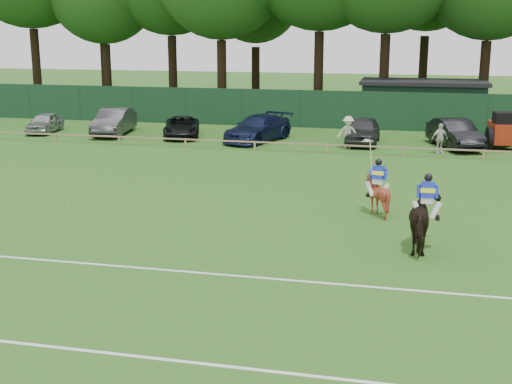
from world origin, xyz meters
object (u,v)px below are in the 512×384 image
(estate_black, at_px, (455,134))
(spectator_mid, at_px, (440,139))
(horse_dark, at_px, (426,221))
(spectator_left, at_px, (348,132))
(horse_chestnut, at_px, (377,195))
(sedan_navy, at_px, (258,128))
(tractor, at_px, (502,132))
(sedan_grey, at_px, (114,122))
(hatch_grey, at_px, (363,131))
(sedan_silver, at_px, (45,123))
(utility_shed, at_px, (423,103))
(suv_black, at_px, (182,127))

(estate_black, bearing_deg, spectator_mid, -133.30)
(horse_dark, relative_size, spectator_left, 1.23)
(horse_chestnut, xyz_separation_m, spectator_mid, (2.58, 13.04, 0.08))
(sedan_navy, height_order, tractor, tractor)
(sedan_grey, distance_m, hatch_grey, 15.44)
(horse_dark, relative_size, estate_black, 0.46)
(horse_chestnut, height_order, sedan_navy, sedan_navy)
(sedan_silver, relative_size, sedan_navy, 0.71)
(sedan_navy, relative_size, utility_shed, 0.62)
(sedan_silver, relative_size, spectator_mid, 2.31)
(spectator_mid, xyz_separation_m, utility_shed, (-0.84, 10.79, 0.73))
(sedan_navy, xyz_separation_m, tractor, (13.69, 0.44, 0.22))
(sedan_silver, height_order, estate_black, estate_black)
(sedan_silver, bearing_deg, sedan_grey, -5.65)
(sedan_silver, height_order, spectator_left, spectator_left)
(suv_black, xyz_separation_m, sedan_navy, (4.88, -0.43, 0.14))
(sedan_silver, xyz_separation_m, suv_black, (9.10, 0.22, -0.01))
(suv_black, height_order, tractor, tractor)
(horse_chestnut, height_order, tractor, tractor)
(estate_black, bearing_deg, sedan_silver, 160.64)
(sedan_silver, distance_m, estate_black, 25.19)
(tractor, bearing_deg, horse_dark, -108.49)
(horse_dark, height_order, horse_chestnut, horse_dark)
(sedan_navy, height_order, hatch_grey, hatch_grey)
(hatch_grey, bearing_deg, sedan_navy, -175.39)
(horse_chestnut, relative_size, spectator_left, 0.81)
(spectator_left, bearing_deg, utility_shed, 54.30)
(spectator_left, bearing_deg, tractor, -2.36)
(spectator_mid, bearing_deg, tractor, 3.77)
(sedan_silver, bearing_deg, spectator_mid, -13.08)
(sedan_silver, xyz_separation_m, hatch_grey, (20.08, 0.23, 0.13))
(sedan_grey, xyz_separation_m, spectator_mid, (19.67, -2.16, -0.00))
(horse_dark, distance_m, sedan_silver, 29.94)
(horse_dark, distance_m, horse_chestnut, 4.10)
(sedan_grey, height_order, spectator_mid, sedan_grey)
(spectator_mid, xyz_separation_m, tractor, (3.36, 2.16, 0.17))
(spectator_left, bearing_deg, sedan_navy, 152.17)
(suv_black, bearing_deg, spectator_left, -26.38)
(estate_black, bearing_deg, spectator_left, 175.87)
(sedan_grey, bearing_deg, sedan_navy, -10.80)
(utility_shed, bearing_deg, spectator_left, -111.43)
(sedan_navy, bearing_deg, suv_black, -165.55)
(horse_dark, relative_size, sedan_navy, 0.43)
(sedan_grey, distance_m, spectator_left, 14.86)
(hatch_grey, distance_m, spectator_left, 1.88)
(horse_chestnut, bearing_deg, spectator_mid, -90.78)
(horse_chestnut, xyz_separation_m, sedan_navy, (-7.74, 14.75, 0.03))
(sedan_navy, xyz_separation_m, estate_black, (11.21, 0.29, 0.03))
(sedan_silver, bearing_deg, estate_black, -8.37)
(spectator_left, bearing_deg, horse_chestnut, -94.43)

